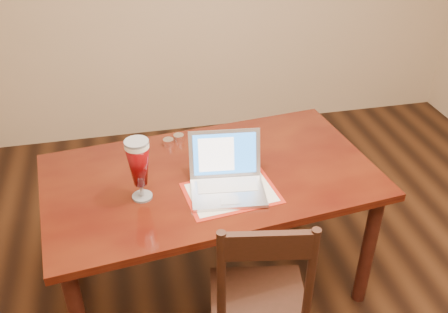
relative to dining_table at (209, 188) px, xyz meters
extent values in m
cube|color=#4A1809|center=(0.01, 0.01, 0.06)|extent=(1.82, 1.16, 0.04)
cylinder|color=#37140D|center=(0.82, -0.30, -0.34)|extent=(0.08, 0.08, 0.76)
cylinder|color=#37140D|center=(-0.80, 0.31, -0.34)|extent=(0.08, 0.08, 0.76)
cylinder|color=#37140D|center=(0.73, 0.49, -0.34)|extent=(0.08, 0.08, 0.76)
cube|color=#9B1C0E|center=(0.08, -0.18, 0.09)|extent=(0.48, 0.37, 0.00)
cube|color=beige|center=(0.08, -0.18, 0.09)|extent=(0.44, 0.32, 0.00)
cube|color=silver|center=(0.06, -0.19, 0.10)|extent=(0.39, 0.29, 0.02)
cube|color=silver|center=(0.06, -0.14, 0.11)|extent=(0.31, 0.14, 0.00)
cube|color=silver|center=(0.05, -0.26, 0.11)|extent=(0.10, 0.07, 0.00)
cube|color=silver|center=(0.08, -0.03, 0.23)|extent=(0.37, 0.11, 0.24)
cube|color=blue|center=(0.08, -0.04, 0.23)|extent=(0.32, 0.09, 0.20)
cube|color=white|center=(0.03, -0.03, 0.23)|extent=(0.18, 0.07, 0.17)
cylinder|color=silver|center=(-0.36, -0.12, 0.09)|extent=(0.10, 0.10, 0.01)
cylinder|color=silver|center=(-0.36, -0.12, 0.13)|extent=(0.02, 0.02, 0.07)
cylinder|color=silver|center=(-0.36, -0.12, 0.38)|extent=(0.11, 0.11, 0.02)
cylinder|color=silver|center=(-0.36, -0.12, 0.40)|extent=(0.11, 0.11, 0.01)
cylinder|color=white|center=(-0.17, 0.34, 0.10)|extent=(0.06, 0.06, 0.04)
cylinder|color=white|center=(-0.11, 0.37, 0.10)|extent=(0.06, 0.06, 0.04)
cube|color=black|center=(0.12, -0.58, -0.26)|extent=(0.51, 0.49, 0.04)
cylinder|color=black|center=(-0.03, -0.39, -0.50)|extent=(0.04, 0.04, 0.43)
cylinder|color=black|center=(0.32, -0.45, -0.50)|extent=(0.04, 0.04, 0.43)
cylinder|color=black|center=(-0.09, -0.72, 0.04)|extent=(0.04, 0.04, 0.57)
cylinder|color=black|center=(0.27, -0.78, 0.04)|extent=(0.04, 0.04, 0.57)
cube|color=black|center=(0.09, -0.75, 0.26)|extent=(0.36, 0.09, 0.13)
camera|label=1|loc=(-0.38, -2.10, 1.58)|focal=40.00mm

